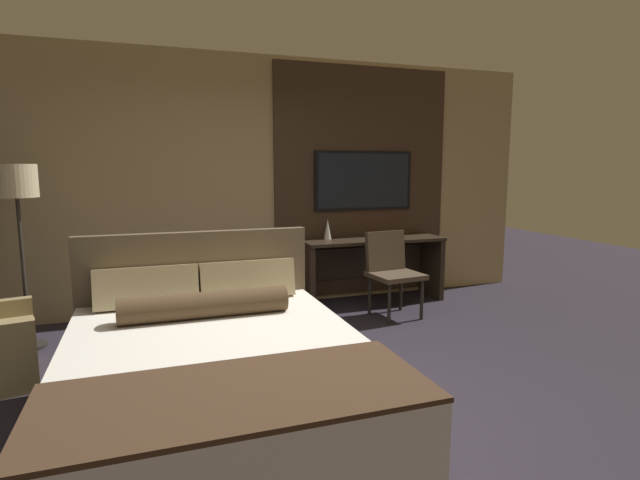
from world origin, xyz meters
The scene contains 9 objects.
ground_plane centered at (0.00, 0.00, 0.00)m, with size 16.00×16.00×0.00m, color #28232D.
wall_back_tv_panel centered at (0.19, 2.59, 1.40)m, with size 7.20×0.09×2.80m.
bed centered at (-0.69, -0.17, 0.35)m, with size 1.69×2.15×1.11m.
desk centered at (1.45, 2.30, 0.51)m, with size 1.68×0.54×0.76m.
tv centered at (1.45, 2.52, 1.42)m, with size 1.24×0.04×0.70m.
desk_chair centered at (1.42, 1.71, 0.54)m, with size 0.55×0.55×0.90m.
floor_lamp centered at (-2.05, 1.88, 1.34)m, with size 0.34×0.34×1.61m.
vase_tall centered at (0.94, 2.37, 0.87)m, with size 0.09×0.09×0.23m.
book centered at (1.63, 2.33, 0.77)m, with size 0.24×0.19×0.03m.
Camera 1 is at (-1.03, -2.96, 1.58)m, focal length 28.00 mm.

